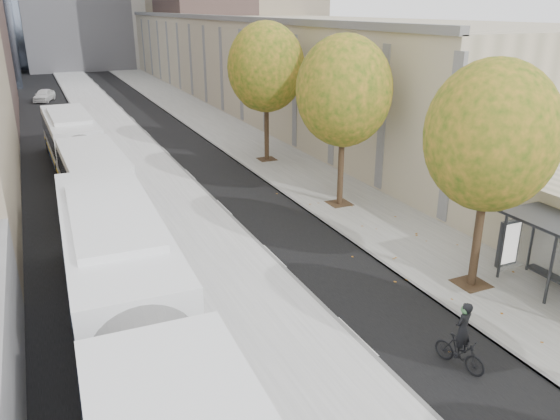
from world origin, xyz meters
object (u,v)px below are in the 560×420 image
cyclist (461,344)px  distant_car (44,95)px  bus_near (138,333)px  bus_far (79,153)px

cyclist → distant_car: (-8.15, 51.63, -0.10)m
bus_near → distant_car: 49.22m
bus_near → bus_far: bus_near is taller
bus_near → distant_car: bearing=91.8°
cyclist → bus_far: bearing=93.9°
bus_far → distant_car: (-0.74, 29.91, -0.97)m
bus_near → cyclist: 8.30m
distant_car → bus_near: bearing=-70.8°
cyclist → bus_near: bearing=147.9°
bus_near → cyclist: size_ratio=9.89×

